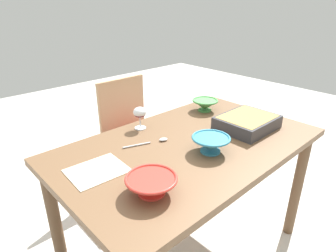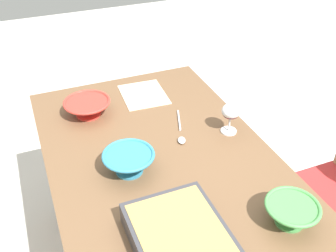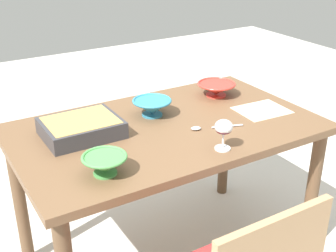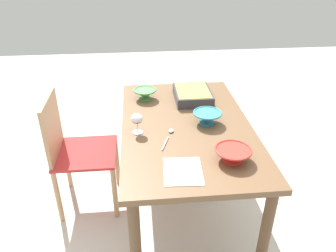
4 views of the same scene
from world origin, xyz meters
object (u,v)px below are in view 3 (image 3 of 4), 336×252
at_px(serving_spoon, 206,128).
at_px(small_bowl, 152,107).
at_px(napkin, 262,110).
at_px(casserole_dish, 81,127).
at_px(wine_glass, 224,129).
at_px(mixing_bowl, 216,88).
at_px(dining_table, 167,145).
at_px(serving_bowl, 105,163).

bearing_deg(serving_spoon, small_bowl, 117.67).
bearing_deg(napkin, casserole_dish, 167.62).
distance_m(wine_glass, napkin, 0.47).
relative_size(casserole_dish, mixing_bowl, 1.61).
relative_size(serving_spoon, napkin, 0.97).
distance_m(dining_table, wine_glass, 0.37).
bearing_deg(serving_bowl, dining_table, 31.31).
height_order(casserole_dish, small_bowl, small_bowl).
relative_size(wine_glass, serving_spoon, 0.56).
height_order(casserole_dish, serving_spoon, casserole_dish).
height_order(small_bowl, napkin, small_bowl).
bearing_deg(serving_bowl, small_bowl, 43.30).
xyz_separation_m(dining_table, napkin, (0.48, -0.09, 0.10)).
relative_size(wine_glass, serving_bowl, 0.77).
bearing_deg(small_bowl, napkin, -24.46).
bearing_deg(small_bowl, casserole_dish, -174.39).
distance_m(dining_table, small_bowl, 0.20).
bearing_deg(serving_spoon, wine_glass, -106.05).
height_order(dining_table, mixing_bowl, mixing_bowl).
xyz_separation_m(serving_spoon, napkin, (0.35, 0.03, -0.01)).
height_order(casserole_dish, serving_bowl, serving_bowl).
height_order(wine_glass, small_bowl, wine_glass).
xyz_separation_m(casserole_dish, serving_bowl, (-0.04, -0.34, 0.00)).
relative_size(dining_table, casserole_dish, 4.25).
bearing_deg(casserole_dish, mixing_bowl, 6.62).
xyz_separation_m(dining_table, small_bowl, (-0.00, 0.13, 0.14)).
distance_m(mixing_bowl, napkin, 0.29).
distance_m(mixing_bowl, serving_bowl, 0.92).
xyz_separation_m(wine_glass, serving_spoon, (0.05, 0.19, -0.08)).
bearing_deg(serving_spoon, mixing_bowl, 47.82).
bearing_deg(napkin, dining_table, 169.68).
xyz_separation_m(mixing_bowl, serving_bowl, (-0.82, -0.43, 0.00)).
bearing_deg(casserole_dish, serving_spoon, -24.00).
distance_m(small_bowl, napkin, 0.54).
bearing_deg(napkin, wine_glass, -151.36).
xyz_separation_m(dining_table, serving_bowl, (-0.40, -0.25, 0.14)).
bearing_deg(napkin, serving_bowl, -169.89).
bearing_deg(dining_table, serving_spoon, -42.95).
relative_size(casserole_dish, small_bowl, 1.73).
xyz_separation_m(serving_bowl, napkin, (0.89, 0.16, -0.04)).
distance_m(wine_glass, casserole_dish, 0.60).
bearing_deg(mixing_bowl, napkin, -75.45).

